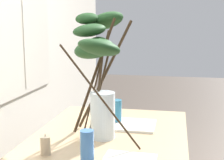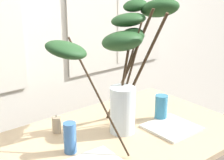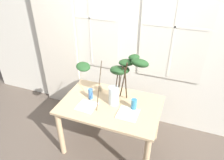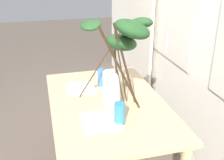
% 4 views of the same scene
% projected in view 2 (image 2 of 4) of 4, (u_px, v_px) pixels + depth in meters
% --- Properties ---
extents(back_wall_with_windows, '(5.56, 0.14, 2.78)m').
position_uv_depth(back_wall_with_windows, '(39.00, 1.00, 2.14)').
color(back_wall_with_windows, silver).
rests_on(back_wall_with_windows, ground).
extents(dining_table, '(1.29, 0.84, 0.77)m').
position_uv_depth(dining_table, '(120.00, 158.00, 1.77)').
color(dining_table, tan).
rests_on(dining_table, ground).
extents(vase_with_branches, '(0.89, 0.46, 0.71)m').
position_uv_depth(vase_with_branches, '(128.00, 50.00, 1.70)').
color(vase_with_branches, silver).
rests_on(vase_with_branches, dining_table).
extents(drinking_glass_blue_left, '(0.06, 0.06, 0.15)m').
position_uv_depth(drinking_glass_blue_left, '(70.00, 138.00, 1.55)').
color(drinking_glass_blue_left, '#386BAD').
rests_on(drinking_glass_blue_left, dining_table).
extents(drinking_glass_blue_right, '(0.07, 0.07, 0.15)m').
position_uv_depth(drinking_glass_blue_right, '(161.00, 107.00, 1.89)').
color(drinking_glass_blue_right, teal).
rests_on(drinking_glass_blue_right, dining_table).
extents(plate_square_right, '(0.25, 0.25, 0.01)m').
position_uv_depth(plate_square_right, '(172.00, 127.00, 1.80)').
color(plate_square_right, silver).
rests_on(plate_square_right, dining_table).
extents(pillar_candle, '(0.05, 0.05, 0.10)m').
position_uv_depth(pillar_candle, '(57.00, 125.00, 1.75)').
color(pillar_candle, tan).
rests_on(pillar_candle, dining_table).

